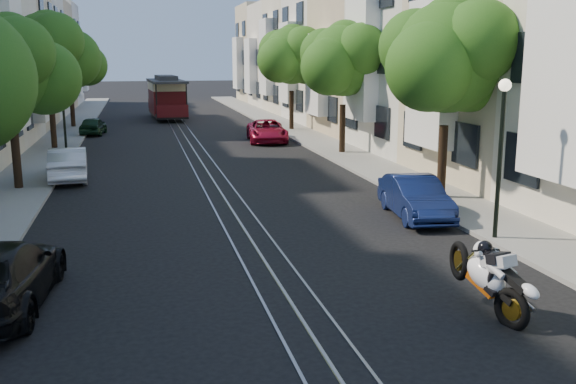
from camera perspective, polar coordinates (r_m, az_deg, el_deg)
ground at (r=39.17m, az=-8.98°, el=4.68°), size 200.00×200.00×0.00m
sidewalk_east at (r=40.34m, az=1.38°, el=5.11°), size 2.50×80.00×0.12m
sidewalk_west at (r=39.31m, az=-19.60°, el=4.25°), size 2.50×80.00×0.12m
rail_left at (r=39.13m, az=-9.79°, el=4.66°), size 0.06×80.00×0.02m
rail_slot at (r=39.17m, az=-8.98°, el=4.69°), size 0.06×80.00×0.02m
rail_right at (r=39.21m, az=-8.18°, el=4.72°), size 0.06×80.00×0.02m
lane_line at (r=39.17m, az=-8.98°, el=4.68°), size 0.08×80.00×0.01m
townhouses_east at (r=41.38m, az=7.79°, el=12.29°), size 7.75×72.00×12.00m
tree_e_b at (r=22.17m, az=14.14°, el=11.33°), size 4.93×4.08×6.68m
tree_e_c at (r=32.35m, az=5.07°, el=11.46°), size 4.84×3.99×6.52m
tree_e_d at (r=42.94m, az=0.41°, el=11.95°), size 5.01×4.16×6.85m
tree_w_b at (r=25.12m, az=-23.46°, el=9.98°), size 4.72×3.87×6.27m
tree_w_c at (r=36.01m, az=-20.50°, el=11.56°), size 5.13×4.28×7.09m
tree_w_d at (r=46.94m, az=-18.82°, el=11.00°), size 4.84×3.99×6.52m
lamp_east at (r=17.47m, az=18.45°, el=4.81°), size 0.32×0.32×4.16m
lamp_west at (r=33.01m, az=-19.39°, el=7.80°), size 0.32×0.32×4.16m
sportbike_rider at (r=12.73m, az=17.44°, el=-7.11°), size 0.74×2.16×1.52m
cable_car at (r=52.46m, az=-10.74°, el=8.43°), size 2.96×8.22×3.11m
parked_car_e_mid at (r=19.89m, az=11.25°, el=-0.47°), size 1.74×3.98×1.27m
parked_car_e_far at (r=37.32m, az=-1.89°, el=5.45°), size 2.58×4.80×1.28m
parked_car_w_mid at (r=26.95m, az=-18.95°, el=2.38°), size 1.69×4.12×1.33m
parked_car_w_far at (r=42.57m, az=-16.94°, el=5.65°), size 1.70×3.47×1.14m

